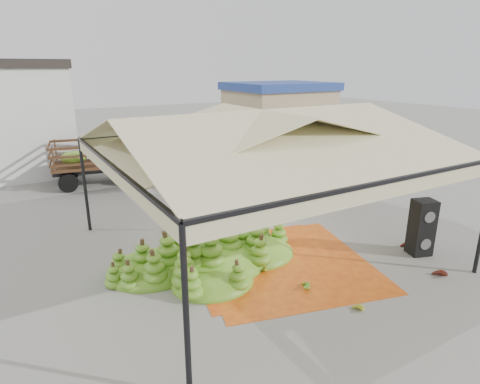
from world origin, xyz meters
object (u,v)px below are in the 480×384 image
truck_left (127,155)px  truck_right (265,144)px  banana_heap (209,243)px  speaker_stack (422,227)px  vendor (252,182)px

truck_left → truck_right: 6.51m
banana_heap → speaker_stack: size_ratio=3.34×
vendor → truck_left: 6.63m
vendor → truck_left: truck_left is taller
banana_heap → speaker_stack: (5.37, -2.52, 0.23)m
speaker_stack → truck_right: 9.72m
speaker_stack → vendor: 6.18m
truck_left → vendor: bearing=-53.1°
truck_left → speaker_stack: bearing=-57.7°
speaker_stack → truck_left: bearing=131.2°
banana_heap → truck_left: size_ratio=0.88×
banana_heap → vendor: vendor is taller
speaker_stack → truck_left: size_ratio=0.26×
speaker_stack → truck_right: size_ratio=0.22×
truck_left → truck_right: (6.14, -2.13, 0.25)m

